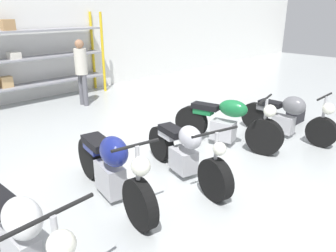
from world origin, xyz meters
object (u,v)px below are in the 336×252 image
Objects in this scene: motorcycle_green at (227,123)px; motorcycle_grey at (288,116)px; motorcycle_white at (21,237)px; toolbox at (295,116)px; person_browsing at (81,67)px; shelving_rack at (21,59)px; motorcycle_silver at (185,152)px; motorcycle_blue at (111,168)px.

motorcycle_green is 1.05× the size of motorcycle_grey.
motorcycle_white is 5.23m from motorcycle_grey.
person_browsing is at bearing 120.11° from toolbox.
motorcycle_green is (1.47, -5.51, -0.75)m from shelving_rack.
motorcycle_silver is 3.70m from toolbox.
shelving_rack is at bearing -157.36° from motorcycle_grey.
motorcycle_grey is 5.21m from person_browsing.
motorcycle_blue is 4.86× the size of toolbox.
motorcycle_grey is at bearing -66.23° from shelving_rack.
motorcycle_blue is at bearing 108.17° from motorcycle_white.
person_browsing is (-0.43, 4.31, 0.56)m from motorcycle_green.
motorcycle_silver reaches higher than toolbox.
motorcycle_silver is (0.02, -5.79, -0.79)m from shelving_rack.
motorcycle_grey is (2.67, -0.32, 0.03)m from motorcycle_silver.
motorcycle_silver is at bearing -89.75° from shelving_rack.
toolbox is (6.26, 0.27, -0.34)m from motorcycle_white.
shelving_rack is at bearing 153.78° from motorcycle_white.
motorcycle_green is at bearing -75.05° from shelving_rack.
person_browsing is at bearing -49.21° from shelving_rack.
motorcycle_white is at bearing -58.09° from motorcycle_blue.
motorcycle_blue is (1.41, 0.56, -0.01)m from motorcycle_white.
toolbox is at bearing 103.18° from motorcycle_silver.
shelving_rack is 2.29× the size of motorcycle_silver.
motorcycle_white is 1.20× the size of person_browsing.
motorcycle_white reaches higher than motorcycle_silver.
motorcycle_white is at bearing -95.15° from motorcycle_green.
motorcycle_grey is at bearing 91.48° from motorcycle_blue.
shelving_rack is 2.18× the size of motorcycle_blue.
motorcycle_silver is at bearing 179.56° from toolbox.
motorcycle_white is at bearing -69.83° from motorcycle_silver.
motorcycle_blue is (-1.13, -5.52, -0.73)m from shelving_rack.
motorcycle_white is 0.96× the size of motorcycle_blue.
motorcycle_green is at bearing -117.17° from motorcycle_grey.
shelving_rack is 5.76m from motorcycle_green.
motorcycle_green is (1.45, 0.28, 0.04)m from motorcycle_silver.
motorcycle_blue is at bearing 60.92° from person_browsing.
motorcycle_blue is at bearing -103.05° from motorcycle_green.
motorcycle_green is 4.74× the size of toolbox.
motorcycle_blue is 1.08× the size of motorcycle_grey.
motorcycle_white is 4.68× the size of toolbox.
motorcycle_silver is 1.02× the size of motorcycle_grey.
motorcycle_blue is 4.87m from toolbox.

